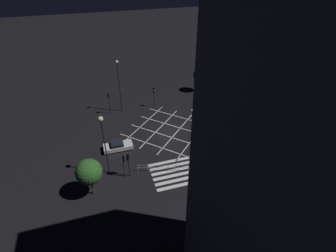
{
  "coord_description": "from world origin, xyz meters",
  "views": [
    {
      "loc": [
        -10.02,
        -32.78,
        23.96
      ],
      "look_at": [
        0.0,
        0.0,
        0.8
      ],
      "focal_mm": 28.0,
      "sensor_mm": 36.0,
      "label": 1
    }
  ],
  "objects_px": {
    "traffic_light_se_cross": "(235,133)",
    "street_lamp_west": "(103,132)",
    "traffic_light_se_main": "(233,134)",
    "street_tree_far": "(89,172)",
    "street_lamp_far": "(119,78)",
    "street_tree_near": "(200,75)",
    "traffic_light_sw_main": "(124,161)",
    "traffic_light_sw_cross": "(128,160)",
    "traffic_light_median_north": "(154,93)",
    "street_lamp_east": "(233,73)",
    "traffic_light_nw_cross": "(109,99)",
    "waiting_car": "(118,146)"
  },
  "relations": [
    {
      "from": "traffic_light_median_north",
      "to": "street_lamp_east",
      "type": "bearing_deg",
      "value": 76.68
    },
    {
      "from": "street_lamp_east",
      "to": "street_lamp_west",
      "type": "height_order",
      "value": "street_lamp_east"
    },
    {
      "from": "street_lamp_east",
      "to": "street_tree_near",
      "type": "relative_size",
      "value": 1.93
    },
    {
      "from": "traffic_light_se_cross",
      "to": "street_lamp_west",
      "type": "height_order",
      "value": "street_lamp_west"
    },
    {
      "from": "street_lamp_east",
      "to": "traffic_light_sw_main",
      "type": "bearing_deg",
      "value": -148.73
    },
    {
      "from": "traffic_light_nw_cross",
      "to": "street_tree_far",
      "type": "xyz_separation_m",
      "value": [
        -4.1,
        -17.71,
        0.66
      ]
    },
    {
      "from": "street_lamp_west",
      "to": "street_lamp_far",
      "type": "relative_size",
      "value": 0.91
    },
    {
      "from": "street_lamp_west",
      "to": "street_tree_far",
      "type": "bearing_deg",
      "value": -126.08
    },
    {
      "from": "traffic_light_sw_main",
      "to": "waiting_car",
      "type": "distance_m",
      "value": 6.06
    },
    {
      "from": "traffic_light_se_main",
      "to": "street_tree_far",
      "type": "xyz_separation_m",
      "value": [
        -19.47,
        -2.74,
        0.85
      ]
    },
    {
      "from": "waiting_car",
      "to": "street_lamp_far",
      "type": "bearing_deg",
      "value": 78.3
    },
    {
      "from": "street_lamp_far",
      "to": "waiting_car",
      "type": "height_order",
      "value": "street_lamp_far"
    },
    {
      "from": "street_lamp_east",
      "to": "waiting_car",
      "type": "xyz_separation_m",
      "value": [
        -21.46,
        -7.22,
        -5.7
      ]
    },
    {
      "from": "traffic_light_sw_main",
      "to": "street_lamp_west",
      "type": "height_order",
      "value": "street_lamp_west"
    },
    {
      "from": "street_lamp_far",
      "to": "street_tree_near",
      "type": "bearing_deg",
      "value": 12.03
    },
    {
      "from": "street_tree_near",
      "to": "waiting_car",
      "type": "relative_size",
      "value": 1.15
    },
    {
      "from": "traffic_light_median_north",
      "to": "traffic_light_sw_main",
      "type": "bearing_deg",
      "value": -26.3
    },
    {
      "from": "traffic_light_nw_cross",
      "to": "street_tree_near",
      "type": "distance_m",
      "value": 18.57
    },
    {
      "from": "traffic_light_se_cross",
      "to": "traffic_light_se_main",
      "type": "bearing_deg",
      "value": 121.32
    },
    {
      "from": "traffic_light_sw_main",
      "to": "waiting_car",
      "type": "height_order",
      "value": "traffic_light_sw_main"
    },
    {
      "from": "traffic_light_sw_main",
      "to": "street_tree_near",
      "type": "relative_size",
      "value": 0.74
    },
    {
      "from": "traffic_light_sw_main",
      "to": "street_lamp_far",
      "type": "bearing_deg",
      "value": 82.76
    },
    {
      "from": "traffic_light_nw_cross",
      "to": "street_lamp_west",
      "type": "bearing_deg",
      "value": -7.37
    },
    {
      "from": "traffic_light_median_north",
      "to": "street_lamp_far",
      "type": "xyz_separation_m",
      "value": [
        -5.89,
        0.22,
        3.63
      ]
    },
    {
      "from": "traffic_light_se_main",
      "to": "traffic_light_nw_cross",
      "type": "relative_size",
      "value": 0.93
    },
    {
      "from": "traffic_light_median_north",
      "to": "street_lamp_far",
      "type": "distance_m",
      "value": 6.93
    },
    {
      "from": "traffic_light_sw_main",
      "to": "traffic_light_nw_cross",
      "type": "relative_size",
      "value": 0.89
    },
    {
      "from": "traffic_light_se_cross",
      "to": "street_tree_far",
      "type": "bearing_deg",
      "value": 98.76
    },
    {
      "from": "street_lamp_far",
      "to": "traffic_light_median_north",
      "type": "bearing_deg",
      "value": -2.15
    },
    {
      "from": "street_lamp_east",
      "to": "street_tree_far",
      "type": "xyz_separation_m",
      "value": [
        -25.44,
        -14.7,
        -2.81
      ]
    },
    {
      "from": "traffic_light_se_cross",
      "to": "street_lamp_far",
      "type": "height_order",
      "value": "street_lamp_far"
    },
    {
      "from": "street_lamp_east",
      "to": "street_lamp_west",
      "type": "bearing_deg",
      "value": -153.33
    },
    {
      "from": "street_lamp_west",
      "to": "traffic_light_se_cross",
      "type": "bearing_deg",
      "value": 0.19
    },
    {
      "from": "traffic_light_median_north",
      "to": "street_tree_near",
      "type": "height_order",
      "value": "street_tree_near"
    },
    {
      "from": "traffic_light_sw_cross",
      "to": "street_tree_near",
      "type": "xyz_separation_m",
      "value": [
        17.64,
        19.8,
        0.9
      ]
    },
    {
      "from": "traffic_light_nw_cross",
      "to": "street_tree_near",
      "type": "relative_size",
      "value": 0.83
    },
    {
      "from": "waiting_car",
      "to": "traffic_light_se_main",
      "type": "bearing_deg",
      "value": -16.99
    },
    {
      "from": "street_tree_near",
      "to": "street_tree_far",
      "type": "height_order",
      "value": "street_tree_far"
    },
    {
      "from": "traffic_light_sw_main",
      "to": "traffic_light_se_cross",
      "type": "bearing_deg",
      "value": 4.85
    },
    {
      "from": "traffic_light_sw_main",
      "to": "traffic_light_nw_cross",
      "type": "xyz_separation_m",
      "value": [
        0.01,
        15.97,
        0.3
      ]
    },
    {
      "from": "traffic_light_se_cross",
      "to": "street_lamp_east",
      "type": "xyz_separation_m",
      "value": [
        5.39,
        11.61,
        3.81
      ]
    },
    {
      "from": "traffic_light_se_cross",
      "to": "traffic_light_median_north",
      "type": "height_order",
      "value": "traffic_light_median_north"
    },
    {
      "from": "traffic_light_sw_cross",
      "to": "street_tree_near",
      "type": "height_order",
      "value": "street_tree_near"
    },
    {
      "from": "street_lamp_west",
      "to": "traffic_light_se_main",
      "type": "bearing_deg",
      "value": -0.96
    },
    {
      "from": "traffic_light_sw_cross",
      "to": "traffic_light_sw_main",
      "type": "bearing_deg",
      "value": 88.63
    },
    {
      "from": "traffic_light_se_cross",
      "to": "street_tree_near",
      "type": "height_order",
      "value": "street_tree_near"
    },
    {
      "from": "traffic_light_sw_main",
      "to": "street_tree_far",
      "type": "bearing_deg",
      "value": -157.04
    },
    {
      "from": "traffic_light_se_main",
      "to": "street_tree_far",
      "type": "relative_size",
      "value": 0.74
    },
    {
      "from": "traffic_light_se_cross",
      "to": "street_lamp_far",
      "type": "xyz_separation_m",
      "value": [
        -13.88,
        15.0,
        3.88
      ]
    },
    {
      "from": "traffic_light_sw_main",
      "to": "street_lamp_far",
      "type": "relative_size",
      "value": 0.38
    }
  ]
}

